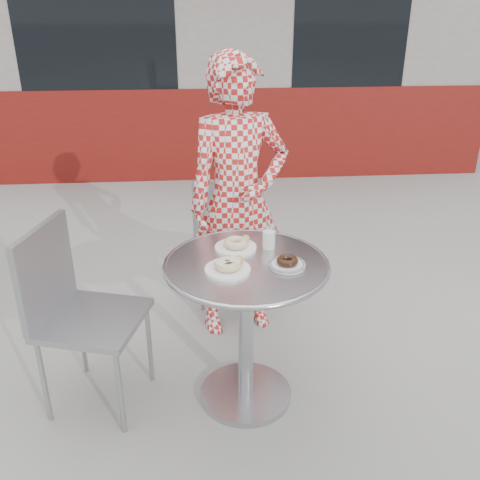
{
  "coord_description": "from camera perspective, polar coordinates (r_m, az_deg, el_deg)",
  "views": [
    {
      "loc": [
        -0.2,
        -2.19,
        1.92
      ],
      "look_at": [
        -0.02,
        0.1,
        0.86
      ],
      "focal_mm": 40.0,
      "sensor_mm": 36.0,
      "label": 1
    }
  ],
  "objects": [
    {
      "name": "bistro_table",
      "position": [
        2.56,
        0.67,
        -6.23
      ],
      "size": [
        0.78,
        0.78,
        0.79
      ],
      "rotation": [
        0.0,
        0.0,
        0.16
      ],
      "color": "silver",
      "rests_on": "ground"
    },
    {
      "name": "storefront",
      "position": [
        7.76,
        -3.19,
        21.66
      ],
      "size": [
        6.02,
        4.55,
        3.0
      ],
      "color": "gray",
      "rests_on": "ground"
    },
    {
      "name": "plate_far",
      "position": [
        2.59,
        -0.41,
        -0.53
      ],
      "size": [
        0.2,
        0.2,
        0.05
      ],
      "rotation": [
        0.0,
        0.0,
        0.29
      ],
      "color": "white",
      "rests_on": "bistro_table"
    },
    {
      "name": "plate_near",
      "position": [
        2.39,
        -1.27,
        -2.83
      ],
      "size": [
        0.21,
        0.21,
        0.06
      ],
      "rotation": [
        0.0,
        0.0,
        0.27
      ],
      "color": "white",
      "rests_on": "bistro_table"
    },
    {
      "name": "milk_cup",
      "position": [
        2.59,
        3.09,
        0.13
      ],
      "size": [
        0.07,
        0.07,
        0.1
      ],
      "rotation": [
        0.0,
        0.0,
        0.14
      ],
      "color": "white",
      "rests_on": "bistro_table"
    },
    {
      "name": "chair_left",
      "position": [
        2.81,
        -15.19,
        -11.44
      ],
      "size": [
        0.56,
        0.56,
        0.95
      ],
      "rotation": [
        0.0,
        0.0,
        1.29
      ],
      "color": "#989A9F",
      "rests_on": "ground"
    },
    {
      "name": "chair_far",
      "position": [
        3.54,
        -0.35,
        -2.7
      ],
      "size": [
        0.56,
        0.56,
        0.91
      ],
      "rotation": [
        0.0,
        0.0,
        2.76
      ],
      "color": "#989A9F",
      "rests_on": "ground"
    },
    {
      "name": "plate_checker",
      "position": [
        2.44,
        5.06,
        -2.49
      ],
      "size": [
        0.17,
        0.17,
        0.04
      ],
      "rotation": [
        0.0,
        0.0,
        0.0
      ],
      "color": "white",
      "rests_on": "bistro_table"
    },
    {
      "name": "ground",
      "position": [
        2.92,
        0.66,
        -16.27
      ],
      "size": [
        60.0,
        60.0,
        0.0
      ],
      "primitive_type": "plane",
      "color": "#A5A39D",
      "rests_on": "ground"
    },
    {
      "name": "seated_person",
      "position": [
        3.09,
        -0.22,
        4.19
      ],
      "size": [
        0.68,
        0.54,
        1.65
      ],
      "primitive_type": "imported",
      "rotation": [
        0.0,
        0.0,
        0.26
      ],
      "color": "#AF1B1A",
      "rests_on": "ground"
    }
  ]
}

